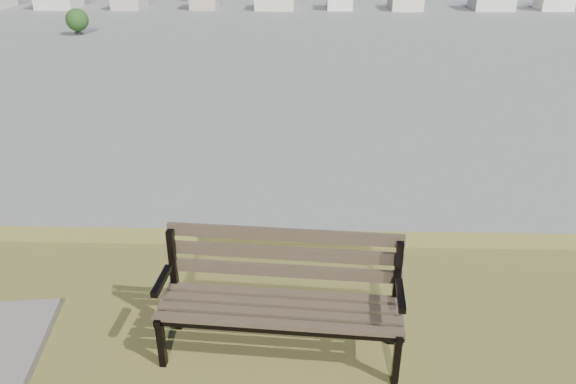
{
  "coord_description": "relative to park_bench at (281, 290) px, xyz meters",
  "views": [
    {
      "loc": [
        -0.32,
        -0.51,
        27.76
      ],
      "look_at": [
        -0.46,
        4.54,
        25.3
      ],
      "focal_mm": 35.0,
      "sensor_mm": 36.0,
      "label": 1
    }
  ],
  "objects": [
    {
      "name": "park_bench",
      "position": [
        0.0,
        0.0,
        0.0
      ],
      "size": [
        1.67,
        0.65,
        0.86
      ],
      "rotation": [
        0.0,
        0.0,
        -0.08
      ],
      "color": "#483A29",
      "rests_on": "hilltop_mesa"
    }
  ]
}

